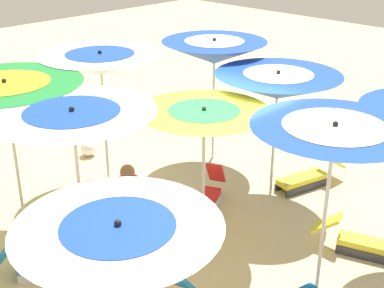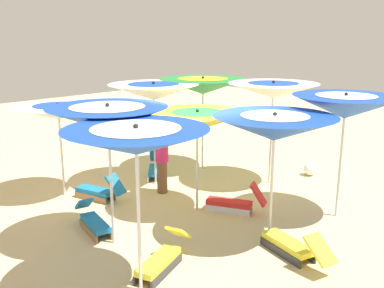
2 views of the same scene
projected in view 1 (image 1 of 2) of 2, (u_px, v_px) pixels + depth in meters
ground at (201, 235)px, 8.55m from camera, size 34.80×34.80×0.04m
beach_umbrella_0 at (214, 52)px, 10.26m from camera, size 2.04×2.04×2.53m
beach_umbrella_1 at (101, 64)px, 9.28m from camera, size 2.15×2.15×2.55m
beach_umbrella_2 at (6, 95)px, 7.78m from camera, size 2.28×2.28×2.54m
beach_umbrella_3 at (278, 86)px, 8.95m from camera, size 2.15×2.15×2.32m
beach_umbrella_4 at (204, 122)px, 7.79m from camera, size 1.96×1.96×2.16m
beach_umbrella_5 at (73, 125)px, 6.70m from camera, size 2.14×2.14×2.53m
beach_umbrella_7 at (334, 141)px, 6.30m from camera, size 2.02×2.02×2.51m
beach_umbrella_8 at (119, 239)px, 4.99m from camera, size 2.00×2.00×2.15m
lounger_0 at (43, 263)px, 7.49m from camera, size 1.12×1.07×0.63m
lounger_1 at (307, 176)px, 9.94m from camera, size 1.49×0.70×0.58m
lounger_3 at (363, 242)px, 7.98m from camera, size 0.76×1.39×0.55m
lounger_4 at (207, 198)px, 9.18m from camera, size 1.26×0.81×0.68m
beachgoer_0 at (130, 215)px, 7.49m from camera, size 0.30×0.30×1.62m
beach_ball at (88, 148)px, 11.20m from camera, size 0.33×0.33×0.33m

